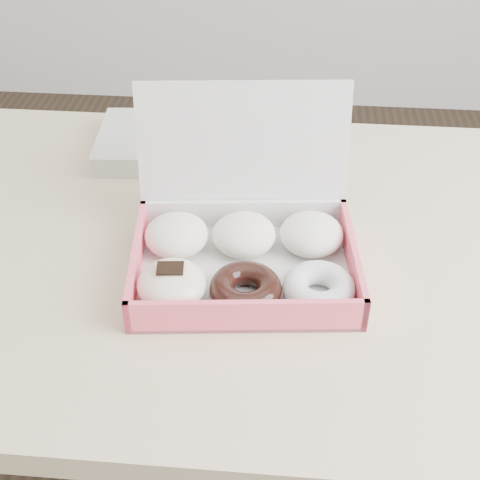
{
  "coord_description": "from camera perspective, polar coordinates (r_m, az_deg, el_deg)",
  "views": [
    {
      "loc": [
        0.12,
        -0.81,
        1.39
      ],
      "look_at": [
        0.06,
        -0.08,
        0.81
      ],
      "focal_mm": 50.0,
      "sensor_mm": 36.0,
      "label": 1
    }
  ],
  "objects": [
    {
      "name": "donut_box",
      "position": [
        0.96,
        0.19,
        -0.64
      ],
      "size": [
        0.34,
        0.31,
        0.23
      ],
      "rotation": [
        0.0,
        0.0,
        0.1
      ],
      "color": "silver",
      "rests_on": "table"
    },
    {
      "name": "newspapers",
      "position": [
        1.25,
        -6.38,
        8.32
      ],
      "size": [
        0.26,
        0.21,
        0.04
      ],
      "primitive_type": "cube",
      "rotation": [
        0.0,
        0.0,
        0.07
      ],
      "color": "silver",
      "rests_on": "table"
    },
    {
      "name": "table",
      "position": [
        1.09,
        -2.81,
        -3.21
      ],
      "size": [
        1.2,
        0.8,
        0.75
      ],
      "color": "#CCB686",
      "rests_on": "ground"
    }
  ]
}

